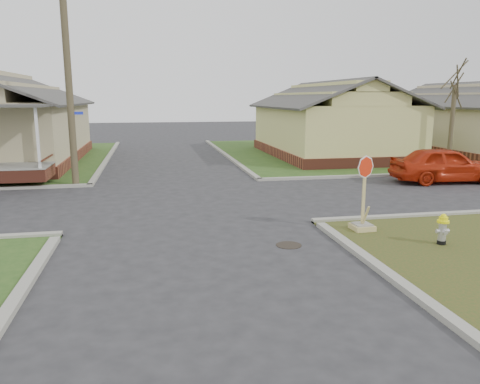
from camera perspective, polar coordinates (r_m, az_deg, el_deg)
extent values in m
plane|color=#28282B|center=(11.87, -5.04, -6.39)|extent=(120.00, 120.00, 0.00)
cylinder|color=black|center=(11.82, 5.96, -6.46)|extent=(0.64, 0.64, 0.01)
cube|color=brown|center=(30.08, 10.83, 4.91)|extent=(7.20, 11.20, 0.60)
cube|color=#DCDC81|center=(29.94, 10.94, 7.95)|extent=(7.00, 11.00, 2.60)
cube|color=brown|center=(35.03, 26.26, 4.83)|extent=(7.20, 11.20, 0.60)
cube|color=#BCAF88|center=(34.92, 26.50, 7.44)|extent=(7.00, 11.00, 2.60)
cylinder|color=#473D29|center=(20.39, -20.21, 13.23)|extent=(0.28, 0.28, 9.00)
cylinder|color=#473D29|center=(26.29, 24.37, 7.23)|extent=(0.22, 0.22, 4.20)
cylinder|color=black|center=(12.70, 23.33, -5.64)|extent=(0.21, 0.21, 0.10)
cylinder|color=silver|center=(12.63, 23.43, -4.46)|extent=(0.18, 0.18, 0.45)
sphere|color=silver|center=(12.57, 23.51, -3.49)|extent=(0.18, 0.18, 0.18)
cylinder|color=#FFFB0D|center=(12.57, 23.52, -3.32)|extent=(0.29, 0.29, 0.06)
cylinder|color=#FFFB0D|center=(12.55, 23.55, -3.02)|extent=(0.21, 0.21, 0.10)
sphere|color=#FFFB0D|center=(12.54, 23.57, -2.76)|extent=(0.15, 0.15, 0.15)
cube|color=tan|center=(13.35, 14.65, -4.17)|extent=(0.57, 0.57, 0.14)
cube|color=gray|center=(13.32, 14.67, -3.80)|extent=(0.46, 0.46, 0.04)
cube|color=tan|center=(13.12, 14.86, 0.00)|extent=(0.08, 0.04, 1.93)
cylinder|color=red|center=(12.97, 15.10, 2.96)|extent=(0.52, 0.23, 0.55)
cylinder|color=white|center=(12.98, 15.07, 2.97)|extent=(0.58, 0.25, 0.63)
imported|color=#B7260D|center=(22.10, 23.66, 3.07)|extent=(4.67, 2.18, 1.55)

